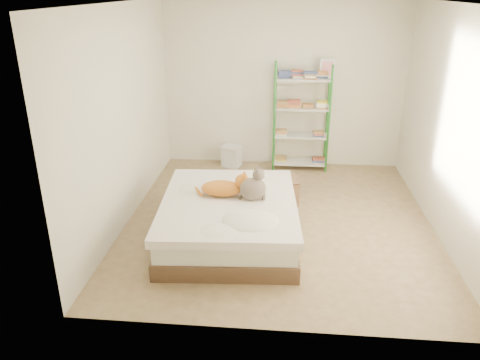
# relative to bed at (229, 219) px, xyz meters

# --- Properties ---
(room) EXTENTS (3.81, 4.21, 2.61)m
(room) POSITION_rel_bed_xyz_m (0.57, 0.53, 1.05)
(room) COLOR tan
(room) RESTS_ON ground
(bed) EXTENTS (1.65, 2.01, 0.49)m
(bed) POSITION_rel_bed_xyz_m (0.00, 0.00, 0.00)
(bed) COLOR brown
(bed) RESTS_ON ground
(orange_cat) EXTENTS (0.57, 0.32, 0.23)m
(orange_cat) POSITION_rel_bed_xyz_m (-0.10, 0.12, 0.36)
(orange_cat) COLOR orange
(orange_cat) RESTS_ON bed
(grey_cat) EXTENTS (0.39, 0.35, 0.38)m
(grey_cat) POSITION_rel_bed_xyz_m (0.27, 0.06, 0.43)
(grey_cat) COLOR slate
(grey_cat) RESTS_ON bed
(shelf_unit) EXTENTS (0.91, 0.36, 1.74)m
(shelf_unit) POSITION_rel_bed_xyz_m (0.88, 2.41, 0.65)
(shelf_unit) COLOR #2E892F
(shelf_unit) RESTS_ON ground
(cardboard_box) EXTENTS (0.52, 0.50, 0.39)m
(cardboard_box) POSITION_rel_bed_xyz_m (0.58, 1.06, -0.07)
(cardboard_box) COLOR #886F4F
(cardboard_box) RESTS_ON ground
(white_bin) EXTENTS (0.38, 0.35, 0.35)m
(white_bin) POSITION_rel_bed_xyz_m (-0.23, 2.38, -0.07)
(white_bin) COLOR silver
(white_bin) RESTS_ON ground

